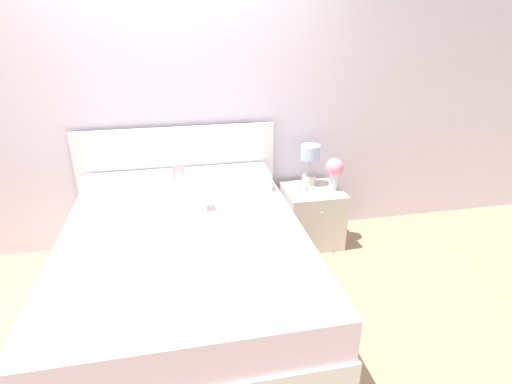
# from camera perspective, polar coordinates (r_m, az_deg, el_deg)

# --- Properties ---
(ground_plane) EXTENTS (12.00, 12.00, 0.00)m
(ground_plane) POSITION_cam_1_polar(r_m,az_deg,el_deg) (3.91, -10.19, -6.65)
(ground_plane) COLOR tan
(wall_back) EXTENTS (8.00, 0.06, 2.60)m
(wall_back) POSITION_cam_1_polar(r_m,az_deg,el_deg) (3.51, -11.79, 12.56)
(wall_back) COLOR white
(wall_back) RESTS_ON ground_plane
(bed) EXTENTS (1.70, 2.03, 1.10)m
(bed) POSITION_cam_1_polar(r_m,az_deg,el_deg) (2.93, -9.95, -10.40)
(bed) COLOR white
(bed) RESTS_ON ground_plane
(nightstand) EXTENTS (0.51, 0.50, 0.53)m
(nightstand) POSITION_cam_1_polar(r_m,az_deg,el_deg) (3.74, 7.94, -3.35)
(nightstand) COLOR silver
(nightstand) RESTS_ON ground_plane
(table_lamp) EXTENTS (0.17, 0.17, 0.38)m
(table_lamp) POSITION_cam_1_polar(r_m,az_deg,el_deg) (3.64, 7.72, 4.59)
(table_lamp) COLOR beige
(table_lamp) RESTS_ON nightstand
(flower_vase) EXTENTS (0.16, 0.16, 0.29)m
(flower_vase) POSITION_cam_1_polar(r_m,az_deg,el_deg) (3.60, 11.18, 3.11)
(flower_vase) COLOR silver
(flower_vase) RESTS_ON nightstand
(teacup) EXTENTS (0.12, 0.12, 0.05)m
(teacup) POSITION_cam_1_polar(r_m,az_deg,el_deg) (3.53, 8.47, 0.05)
(teacup) COLOR white
(teacup) RESTS_ON nightstand
(alarm_clock) EXTENTS (0.08, 0.05, 0.06)m
(alarm_clock) POSITION_cam_1_polar(r_m,az_deg,el_deg) (3.58, 6.72, 0.70)
(alarm_clock) COLOR silver
(alarm_clock) RESTS_ON nightstand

